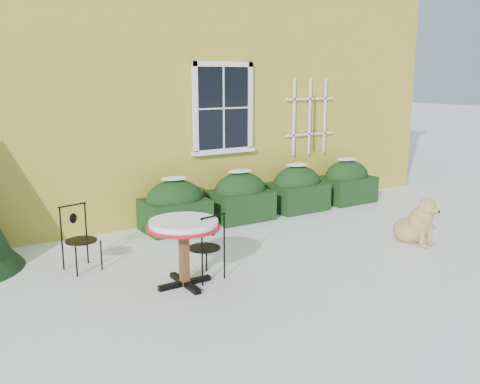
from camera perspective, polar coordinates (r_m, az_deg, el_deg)
ground at (r=7.17m, az=4.37°, el=-8.48°), size 80.00×80.00×0.00m
house at (r=13.00m, az=-14.95°, el=14.83°), size 12.40×8.40×6.40m
hedge_row at (r=9.97m, az=3.16°, el=-0.13°), size 4.95×0.80×0.91m
bistro_table at (r=6.52m, az=-6.04°, el=-4.18°), size 0.90×0.90×0.84m
patio_chair_near at (r=6.78m, az=-3.63°, el=-5.82°), size 0.45×0.44×0.87m
patio_chair_far at (r=7.42m, az=-16.74°, el=-4.72°), size 0.46×0.46×0.87m
dog at (r=8.67m, az=18.31°, el=-3.26°), size 0.52×0.86×0.77m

